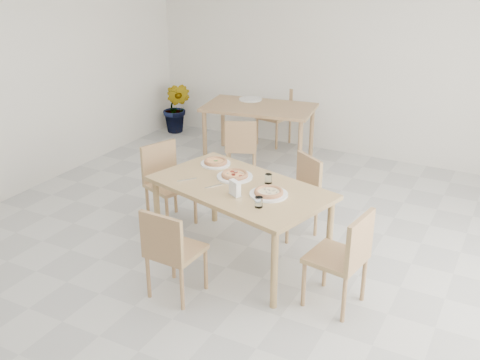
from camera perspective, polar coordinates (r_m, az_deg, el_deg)
The scene contains 21 objects.
main_table at distance 5.08m, azimuth 0.00°, elevation -1.35°, with size 1.79×1.29×0.75m.
chair_south at distance 4.64m, azimuth -7.10°, elevation -6.89°, with size 0.42×0.42×0.82m.
chair_north at distance 5.70m, azimuth 6.09°, elevation -0.96°, with size 0.55×0.55×0.81m.
chair_west at distance 5.93m, azimuth -7.56°, elevation 0.21°, with size 0.54×0.54×0.85m.
chair_east at distance 4.56m, azimuth 10.66°, elevation -7.39°, with size 0.48×0.48×0.85m.
plate_margherita at distance 5.54m, azimuth -2.49°, elevation 1.67°, with size 0.29×0.29×0.02m, color white.
plate_mushroom at distance 4.87m, azimuth 2.93°, elevation -1.46°, with size 0.33×0.33×0.02m, color white.
plate_pepperoni at distance 5.22m, azimuth -0.54°, elevation 0.33°, with size 0.33×0.33×0.02m, color white.
pizza_margherita at distance 5.53m, azimuth -2.50°, elevation 1.89°, with size 0.24×0.24×0.03m.
pizza_mushroom at distance 4.86m, azimuth 2.93°, elevation -1.21°, with size 0.32×0.32×0.03m.
pizza_pepperoni at distance 5.21m, azimuth -0.54°, elevation 0.57°, with size 0.28×0.28×0.03m.
tumbler_a at distance 4.63m, azimuth 1.92°, elevation -2.27°, with size 0.07×0.07×0.09m, color white.
tumbler_b at distance 5.10m, azimuth 2.90°, elevation 0.14°, with size 0.07×0.07×0.09m, color white.
napkin_holder at distance 4.82m, azimuth -0.52°, elevation -0.91°, with size 0.14×0.12×0.14m.
fork_a at distance 5.04m, azimuth -2.72°, elevation -0.64°, with size 0.01×0.17×0.01m, color silver.
fork_b at distance 5.19m, azimuth -5.42°, elevation 0.02°, with size 0.02×0.19×0.01m, color silver.
second_table at distance 7.61m, azimuth 1.96°, elevation 6.90°, with size 1.57×1.05×0.75m.
chair_back_s at distance 7.00m, azimuth 0.11°, elevation 3.63°, with size 0.51×0.51×0.78m.
chair_back_n at distance 8.33m, azimuth 3.78°, elevation 6.97°, with size 0.47×0.47×0.82m.
plate_empty at distance 7.89m, azimuth 1.07°, elevation 8.20°, with size 0.32×0.32×0.02m, color white.
potted_plant at distance 8.86m, azimuth -6.45°, elevation 7.31°, with size 0.44×0.35×0.80m, color #366E21.
Camera 1 is at (2.21, -3.87, 2.77)m, focal length 42.00 mm.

